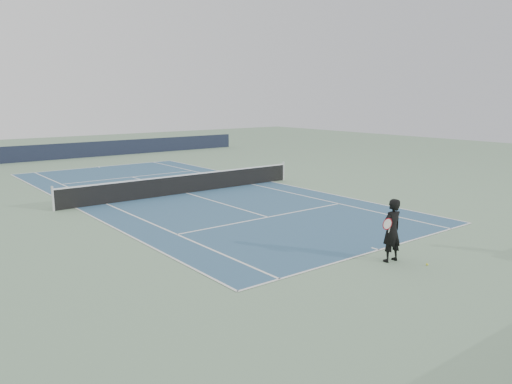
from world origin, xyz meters
TOP-DOWN VIEW (x-y plane):
  - ground at (0.00, 0.00)m, footprint 80.00×80.00m
  - court_surface at (0.00, 0.00)m, footprint 10.97×23.77m
  - tennis_net at (0.00, 0.00)m, footprint 12.90×0.10m
  - windscreen_far at (0.00, 17.88)m, footprint 30.00×0.25m
  - tennis_player at (-0.59, -12.75)m, footprint 0.82×0.57m
  - tennis_ball at (-0.07, -13.64)m, footprint 0.07×0.07m

SIDE VIEW (x-z plane):
  - ground at x=0.00m, z-range 0.00..0.00m
  - court_surface at x=0.00m, z-range 0.00..0.01m
  - tennis_ball at x=-0.07m, z-range 0.00..0.07m
  - tennis_net at x=0.00m, z-range -0.03..1.04m
  - windscreen_far at x=0.00m, z-range 0.00..1.20m
  - tennis_player at x=-0.59m, z-range 0.00..1.87m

